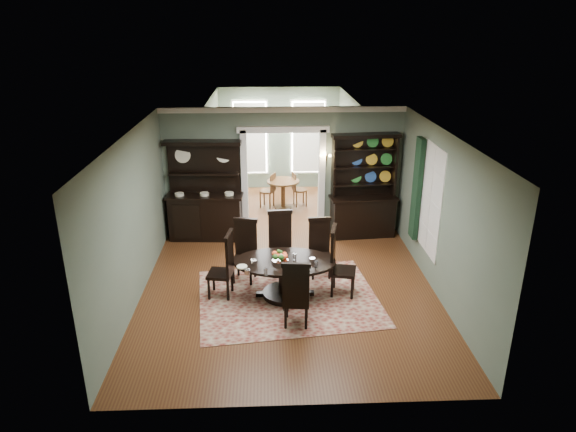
% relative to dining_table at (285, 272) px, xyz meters
% --- Properties ---
extents(room, '(5.51, 6.01, 3.01)m').
position_rel_dining_table_xyz_m(room, '(0.08, 0.16, 1.07)').
color(room, brown).
rests_on(room, ground).
extents(parlor, '(3.51, 3.50, 3.01)m').
position_rel_dining_table_xyz_m(parlor, '(0.08, 5.64, 1.01)').
color(parlor, brown).
rests_on(parlor, ground).
extents(doorway_trim, '(2.08, 0.25, 2.57)m').
position_rel_dining_table_xyz_m(doorway_trim, '(0.08, 3.11, 1.11)').
color(doorway_trim, silver).
rests_on(doorway_trim, floor).
extents(right_window, '(0.15, 1.47, 2.12)m').
position_rel_dining_table_xyz_m(right_window, '(2.77, 1.04, 1.09)').
color(right_window, white).
rests_on(right_window, wall_right).
extents(wall_sconce, '(0.27, 0.21, 0.21)m').
position_rel_dining_table_xyz_m(wall_sconce, '(1.03, 2.96, 1.38)').
color(wall_sconce, '#AD6E2E').
rests_on(wall_sconce, back_wall_right).
extents(rug, '(3.52, 2.97, 0.01)m').
position_rel_dining_table_xyz_m(rug, '(0.06, -0.07, -0.50)').
color(rug, maroon).
rests_on(rug, floor).
extents(dining_table, '(1.91, 1.80, 0.73)m').
position_rel_dining_table_xyz_m(dining_table, '(0.00, 0.00, 0.00)').
color(dining_table, black).
rests_on(dining_table, rug).
extents(centerpiece, '(1.46, 0.94, 0.24)m').
position_rel_dining_table_xyz_m(centerpiece, '(-0.08, -0.07, 0.29)').
color(centerpiece, white).
rests_on(centerpiece, dining_table).
extents(chair_far_left, '(0.54, 0.53, 1.24)m').
position_rel_dining_table_xyz_m(chair_far_left, '(-0.75, 0.75, 0.14)').
color(chair_far_left, black).
rests_on(chair_far_left, rug).
extents(chair_far_mid, '(0.52, 0.50, 1.30)m').
position_rel_dining_table_xyz_m(chair_far_mid, '(-0.05, 1.02, 0.17)').
color(chair_far_mid, black).
rests_on(chair_far_mid, rug).
extents(chair_far_right, '(0.46, 0.44, 1.19)m').
position_rel_dining_table_xyz_m(chair_far_right, '(0.72, 0.88, 0.11)').
color(chair_far_right, black).
rests_on(chair_far_right, rug).
extents(chair_end_left, '(0.51, 0.53, 1.27)m').
position_rel_dining_table_xyz_m(chair_end_left, '(-1.08, 0.06, 0.16)').
color(chair_end_left, black).
rests_on(chair_end_left, rug).
extents(chair_end_right, '(0.56, 0.58, 1.32)m').
position_rel_dining_table_xyz_m(chair_end_right, '(0.97, 0.07, 0.19)').
color(chair_end_right, black).
rests_on(chair_end_right, rug).
extents(chair_near, '(0.50, 0.48, 1.23)m').
position_rel_dining_table_xyz_m(chair_near, '(0.15, -1.03, 0.14)').
color(chair_near, black).
rests_on(chair_near, rug).
extents(sideboard, '(1.77, 0.70, 2.29)m').
position_rel_dining_table_xyz_m(sideboard, '(-1.73, 2.84, 0.29)').
color(sideboard, black).
rests_on(sideboard, floor).
extents(welsh_dresser, '(1.60, 0.70, 2.42)m').
position_rel_dining_table_xyz_m(welsh_dresser, '(1.93, 2.85, 0.37)').
color(welsh_dresser, black).
rests_on(welsh_dresser, floor).
extents(parlor_table, '(0.86, 0.86, 0.80)m').
position_rel_dining_table_xyz_m(parlor_table, '(0.13, 4.69, 0.01)').
color(parlor_table, '#4F3416').
rests_on(parlor_table, parlor_floor).
extents(parlor_chair_left, '(0.45, 0.44, 0.96)m').
position_rel_dining_table_xyz_m(parlor_chair_left, '(-0.24, 4.82, 0.00)').
color(parlor_chair_left, '#4F3416').
rests_on(parlor_chair_left, parlor_floor).
extents(parlor_chair_right, '(0.42, 0.41, 0.93)m').
position_rel_dining_table_xyz_m(parlor_chair_right, '(0.53, 4.94, -0.01)').
color(parlor_chair_right, '#4F3416').
rests_on(parlor_chair_right, parlor_floor).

